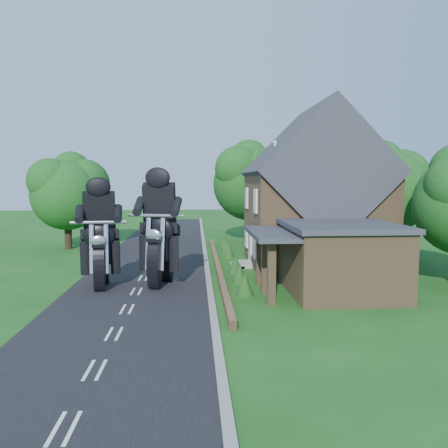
{
  "coord_description": "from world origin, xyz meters",
  "views": [
    {
      "loc": [
        2.95,
        -21.42,
        5.52
      ],
      "look_at": [
        4.72,
        5.42,
        2.8
      ],
      "focal_mm": 35.0,
      "sensor_mm": 36.0,
      "label": 1
    }
  ],
  "objects": [
    {
      "name": "shrub_e",
      "position": [
        5.3,
        11.5,
        0.55
      ],
      "size": [
        0.9,
        0.9,
        1.1
      ],
      "primitive_type": "cone",
      "color": "#163E13",
      "rests_on": "ground"
    },
    {
      "name": "tree_house_right",
      "position": [
        16.65,
        8.62,
        5.19
      ],
      "size": [
        6.51,
        6.0,
        8.4
      ],
      "color": "black",
      "rests_on": "ground"
    },
    {
      "name": "tree_behind_left",
      "position": [
        8.16,
        17.13,
        5.73
      ],
      "size": [
        6.94,
        6.4,
        9.16
      ],
      "color": "black",
      "rests_on": "ground"
    },
    {
      "name": "motorcycle_follow",
      "position": [
        -1.88,
        0.84,
        0.85
      ],
      "size": [
        0.66,
        1.86,
        1.69
      ],
      "primitive_type": null,
      "rotation": [
        0.0,
        0.0,
        3.25
      ],
      "color": "black",
      "rests_on": "ground"
    },
    {
      "name": "shrub_f",
      "position": [
        5.3,
        14.0,
        0.55
      ],
      "size": [
        0.9,
        0.9,
        1.1
      ],
      "primitive_type": "cone",
      "color": "#163E13",
      "rests_on": "ground"
    },
    {
      "name": "kerb",
      "position": [
        3.65,
        0.0,
        0.06
      ],
      "size": [
        0.3,
        80.0,
        0.12
      ],
      "primitive_type": "cube",
      "color": "gray",
      "rests_on": "ground"
    },
    {
      "name": "house",
      "position": [
        10.49,
        6.0,
        4.34
      ],
      "size": [
        9.54,
        8.64,
        10.24
      ],
      "color": "brown",
      "rests_on": "ground"
    },
    {
      "name": "shrub_a",
      "position": [
        5.3,
        -1.0,
        0.55
      ],
      "size": [
        0.9,
        0.9,
        1.1
      ],
      "primitive_type": "cone",
      "color": "#163E13",
      "rests_on": "ground"
    },
    {
      "name": "road",
      "position": [
        0.0,
        0.0,
        0.01
      ],
      "size": [
        7.0,
        80.0,
        0.02
      ],
      "primitive_type": "cube",
      "color": "black",
      "rests_on": "ground"
    },
    {
      "name": "tree_far_road",
      "position": [
        -6.86,
        14.11,
        4.84
      ],
      "size": [
        6.08,
        5.6,
        7.84
      ],
      "color": "black",
      "rests_on": "ground"
    },
    {
      "name": "ground",
      "position": [
        0.0,
        0.0,
        0.0
      ],
      "size": [
        120.0,
        120.0,
        0.0
      ],
      "primitive_type": "plane",
      "color": "#164C15",
      "rests_on": "ground"
    },
    {
      "name": "shrub_c",
      "position": [
        5.3,
        4.0,
        0.55
      ],
      "size": [
        0.9,
        0.9,
        1.1
      ],
      "primitive_type": "cone",
      "color": "#163E13",
      "rests_on": "ground"
    },
    {
      "name": "annex",
      "position": [
        9.87,
        -0.8,
        1.77
      ],
      "size": [
        7.05,
        5.94,
        3.44
      ],
      "color": "brown",
      "rests_on": "ground"
    },
    {
      "name": "garden_wall",
      "position": [
        4.3,
        5.0,
        0.2
      ],
      "size": [
        0.3,
        22.0,
        0.4
      ],
      "primitive_type": "cube",
      "color": "brown",
      "rests_on": "ground"
    },
    {
      "name": "shrub_d",
      "position": [
        5.3,
        9.0,
        0.55
      ],
      "size": [
        0.9,
        0.9,
        1.1
      ],
      "primitive_type": "cone",
      "color": "#163E13",
      "rests_on": "ground"
    },
    {
      "name": "shrub_b",
      "position": [
        5.3,
        1.5,
        0.55
      ],
      "size": [
        0.9,
        0.9,
        1.1
      ],
      "primitive_type": "cone",
      "color": "#163E13",
      "rests_on": "ground"
    },
    {
      "name": "motorcycle_lead",
      "position": [
        1.1,
        1.16,
        0.92
      ],
      "size": [
        1.0,
        2.04,
        1.84
      ],
      "primitive_type": null,
      "rotation": [
        0.0,
        0.0,
        2.88
      ],
      "color": "black",
      "rests_on": "ground"
    },
    {
      "name": "tree_behind_house",
      "position": [
        14.18,
        16.14,
        6.23
      ],
      "size": [
        7.81,
        7.2,
        10.08
      ],
      "color": "black",
      "rests_on": "ground"
    }
  ]
}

